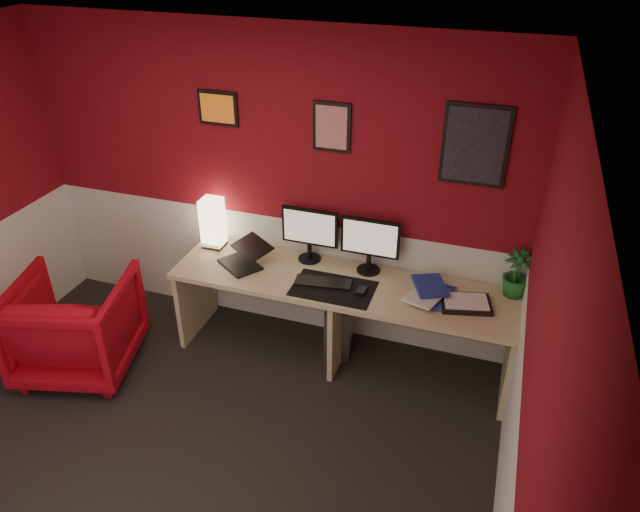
{
  "coord_description": "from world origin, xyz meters",
  "views": [
    {
      "loc": [
        1.73,
        -2.19,
        3.18
      ],
      "look_at": [
        0.6,
        1.21,
        1.05
      ],
      "focal_mm": 33.57,
      "sensor_mm": 36.0,
      "label": 1
    }
  ],
  "objects_px": {
    "desk": "(341,321)",
    "laptop": "(239,253)",
    "potted_plant": "(517,274)",
    "pc_tower": "(339,322)",
    "shoji_lamp": "(213,224)",
    "armchair": "(76,325)",
    "zen_tray": "(466,304)",
    "monitor_left": "(309,227)",
    "monitor_right": "(370,238)"
  },
  "relations": [
    {
      "from": "shoji_lamp",
      "to": "armchair",
      "type": "bearing_deg",
      "value": -129.56
    },
    {
      "from": "desk",
      "to": "zen_tray",
      "type": "distance_m",
      "value": 0.99
    },
    {
      "from": "monitor_right",
      "to": "zen_tray",
      "type": "distance_m",
      "value": 0.84
    },
    {
      "from": "zen_tray",
      "to": "armchair",
      "type": "xyz_separation_m",
      "value": [
        -2.82,
        -0.71,
        -0.36
      ]
    },
    {
      "from": "shoji_lamp",
      "to": "armchair",
      "type": "distance_m",
      "value": 1.3
    },
    {
      "from": "laptop",
      "to": "armchair",
      "type": "xyz_separation_m",
      "value": [
        -1.08,
        -0.69,
        -0.45
      ]
    },
    {
      "from": "zen_tray",
      "to": "potted_plant",
      "type": "relative_size",
      "value": 0.98
    },
    {
      "from": "desk",
      "to": "pc_tower",
      "type": "relative_size",
      "value": 5.78
    },
    {
      "from": "laptop",
      "to": "zen_tray",
      "type": "bearing_deg",
      "value": 35.85
    },
    {
      "from": "desk",
      "to": "armchair",
      "type": "relative_size",
      "value": 3.04
    },
    {
      "from": "monitor_left",
      "to": "zen_tray",
      "type": "xyz_separation_m",
      "value": [
        1.25,
        -0.24,
        -0.28
      ]
    },
    {
      "from": "monitor_left",
      "to": "monitor_right",
      "type": "bearing_deg",
      "value": -2.09
    },
    {
      "from": "desk",
      "to": "potted_plant",
      "type": "xyz_separation_m",
      "value": [
        1.22,
        0.23,
        0.54
      ]
    },
    {
      "from": "monitor_right",
      "to": "monitor_left",
      "type": "bearing_deg",
      "value": 177.91
    },
    {
      "from": "shoji_lamp",
      "to": "zen_tray",
      "type": "xyz_separation_m",
      "value": [
        2.06,
        -0.2,
        -0.18
      ]
    },
    {
      "from": "desk",
      "to": "laptop",
      "type": "bearing_deg",
      "value": -178.23
    },
    {
      "from": "monitor_right",
      "to": "potted_plant",
      "type": "bearing_deg",
      "value": 0.9
    },
    {
      "from": "potted_plant",
      "to": "armchair",
      "type": "relative_size",
      "value": 0.42
    },
    {
      "from": "desk",
      "to": "monitor_left",
      "type": "relative_size",
      "value": 4.48
    },
    {
      "from": "potted_plant",
      "to": "pc_tower",
      "type": "xyz_separation_m",
      "value": [
        -1.28,
        -0.07,
        -0.68
      ]
    },
    {
      "from": "zen_tray",
      "to": "potted_plant",
      "type": "xyz_separation_m",
      "value": [
        0.31,
        0.24,
        0.16
      ]
    },
    {
      "from": "zen_tray",
      "to": "pc_tower",
      "type": "relative_size",
      "value": 0.78
    },
    {
      "from": "monitor_left",
      "to": "pc_tower",
      "type": "relative_size",
      "value": 1.29
    },
    {
      "from": "shoji_lamp",
      "to": "potted_plant",
      "type": "distance_m",
      "value": 2.37
    },
    {
      "from": "shoji_lamp",
      "to": "armchair",
      "type": "relative_size",
      "value": 0.47
    },
    {
      "from": "laptop",
      "to": "monitor_right",
      "type": "relative_size",
      "value": 0.57
    },
    {
      "from": "desk",
      "to": "pc_tower",
      "type": "bearing_deg",
      "value": 110.77
    },
    {
      "from": "monitor_right",
      "to": "armchair",
      "type": "bearing_deg",
      "value": -155.55
    },
    {
      "from": "monitor_right",
      "to": "pc_tower",
      "type": "bearing_deg",
      "value": -165.37
    },
    {
      "from": "monitor_right",
      "to": "zen_tray",
      "type": "height_order",
      "value": "monitor_right"
    },
    {
      "from": "laptop",
      "to": "potted_plant",
      "type": "bearing_deg",
      "value": 42.55
    },
    {
      "from": "monitor_left",
      "to": "monitor_right",
      "type": "xyz_separation_m",
      "value": [
        0.49,
        -0.02,
        0.0
      ]
    },
    {
      "from": "monitor_left",
      "to": "pc_tower",
      "type": "height_order",
      "value": "monitor_left"
    },
    {
      "from": "monitor_right",
      "to": "zen_tray",
      "type": "relative_size",
      "value": 1.66
    },
    {
      "from": "desk",
      "to": "potted_plant",
      "type": "relative_size",
      "value": 7.31
    },
    {
      "from": "laptop",
      "to": "armchair",
      "type": "distance_m",
      "value": 1.36
    },
    {
      "from": "monitor_left",
      "to": "potted_plant",
      "type": "distance_m",
      "value": 1.56
    },
    {
      "from": "shoji_lamp",
      "to": "potted_plant",
      "type": "bearing_deg",
      "value": 0.93
    },
    {
      "from": "pc_tower",
      "to": "potted_plant",
      "type": "bearing_deg",
      "value": -8.19
    },
    {
      "from": "desk",
      "to": "shoji_lamp",
      "type": "bearing_deg",
      "value": 170.38
    },
    {
      "from": "shoji_lamp",
      "to": "monitor_right",
      "type": "relative_size",
      "value": 0.69
    },
    {
      "from": "desk",
      "to": "laptop",
      "type": "relative_size",
      "value": 7.88
    },
    {
      "from": "monitor_right",
      "to": "potted_plant",
      "type": "height_order",
      "value": "monitor_right"
    },
    {
      "from": "potted_plant",
      "to": "pc_tower",
      "type": "height_order",
      "value": "potted_plant"
    },
    {
      "from": "desk",
      "to": "laptop",
      "type": "xyz_separation_m",
      "value": [
        -0.82,
        -0.03,
        0.47
      ]
    },
    {
      "from": "desk",
      "to": "monitor_right",
      "type": "relative_size",
      "value": 4.48
    },
    {
      "from": "shoji_lamp",
      "to": "zen_tray",
      "type": "bearing_deg",
      "value": -5.67
    },
    {
      "from": "laptop",
      "to": "zen_tray",
      "type": "height_order",
      "value": "laptop"
    },
    {
      "from": "laptop",
      "to": "monitor_left",
      "type": "height_order",
      "value": "monitor_left"
    },
    {
      "from": "potted_plant",
      "to": "pc_tower",
      "type": "distance_m",
      "value": 1.45
    }
  ]
}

